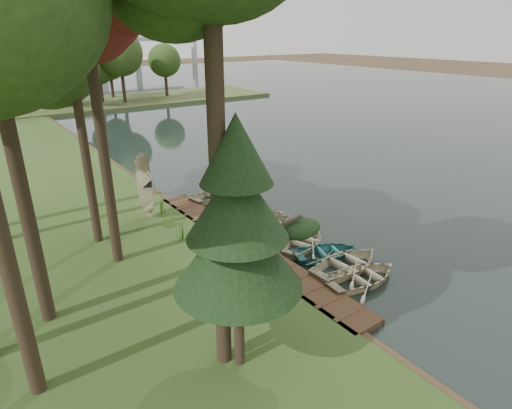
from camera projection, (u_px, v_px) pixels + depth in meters
ground at (270, 241)px, 22.27m from camera, size 300.00×300.00×0.00m
water at (362, 118)px, 53.56m from camera, size 130.00×200.00×0.05m
boardwalk at (244, 246)px, 21.35m from camera, size 1.60×16.00×0.30m
peninsula at (109, 103)px, 64.11m from camera, size 50.00×14.00×0.45m
far_trees at (80, 60)px, 59.98m from camera, size 45.60×5.60×8.80m
bridge at (38, 44)px, 116.49m from camera, size 95.90×4.00×8.60m
building_a at (83, 35)px, 140.40m from camera, size 10.00×8.00×18.00m
rowboat_0 at (363, 275)px, 18.33m from camera, size 3.81×2.87×0.75m
rowboat_1 at (347, 262)px, 19.31m from camera, size 4.01×2.97×0.80m
rowboat_2 at (327, 251)px, 20.42m from camera, size 3.79×3.19×0.67m
rowboat_3 at (304, 241)px, 21.42m from camera, size 3.85×3.29×0.68m
rowboat_4 at (291, 230)px, 22.60m from camera, size 3.79×3.23×0.67m
rowboat_5 at (270, 221)px, 23.67m from camera, size 3.05×2.20×0.62m
rowboat_6 at (258, 215)px, 24.40m from camera, size 3.71×3.12×0.66m
rowboat_7 at (246, 205)px, 25.79m from camera, size 4.08×3.51×0.71m
rowboat_8 at (233, 199)px, 26.60m from camera, size 4.54×3.96×0.78m
rowboat_9 at (216, 193)px, 27.63m from camera, size 4.01×3.12×0.76m
stored_rowboat at (149, 212)px, 24.12m from camera, size 4.01×3.09×0.77m
tree_2 at (85, 21)px, 16.01m from camera, size 4.26×4.26×12.14m
tree_4 at (70, 56)px, 18.35m from camera, size 4.94×4.94×11.01m
pine_tree at (237, 223)px, 11.85m from camera, size 3.80×3.80×7.95m
reeds_0 at (241, 251)px, 19.70m from camera, size 0.60×0.60×0.88m
reeds_1 at (168, 217)px, 22.98m from camera, size 0.60×0.60×1.08m
reeds_2 at (180, 231)px, 21.63m from camera, size 0.60×0.60×0.91m
reeds_3 at (163, 206)px, 24.60m from camera, size 0.60×0.60×0.94m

